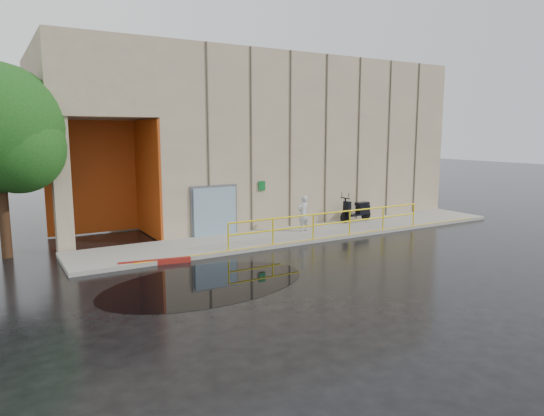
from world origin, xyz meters
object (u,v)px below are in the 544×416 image
(tree_near, at_px, (2,133))
(red_curb, at_px, (155,262))
(person, at_px, (303,213))
(scooter, at_px, (356,204))

(tree_near, bearing_deg, red_curb, -40.85)
(person, relative_size, red_curb, 0.66)
(person, bearing_deg, scooter, 178.69)
(scooter, bearing_deg, tree_near, 171.80)
(person, height_order, red_curb, person)
(person, distance_m, tree_near, 11.88)
(tree_near, bearing_deg, person, -10.05)
(person, distance_m, red_curb, 7.32)
(person, bearing_deg, red_curb, 0.94)
(person, relative_size, scooter, 0.82)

